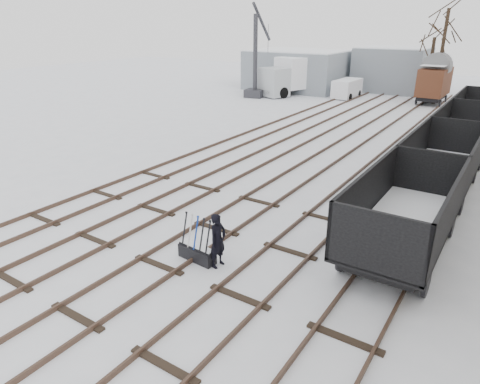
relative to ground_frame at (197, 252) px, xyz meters
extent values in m
plane|color=white|center=(-0.77, -0.94, -0.28)|extent=(120.00, 120.00, 0.00)
cube|color=black|center=(-7.49, 13.06, -0.21)|extent=(0.07, 52.00, 0.15)
cube|color=black|center=(-6.05, 13.06, -0.21)|extent=(0.07, 52.00, 0.15)
cube|color=black|center=(-6.77, 1.06, -0.26)|extent=(1.90, 0.20, 0.08)
cube|color=black|center=(-4.49, 13.06, -0.21)|extent=(0.07, 52.00, 0.15)
cube|color=black|center=(-3.05, 13.06, -0.21)|extent=(0.07, 52.00, 0.15)
cube|color=black|center=(-3.77, 1.06, -0.26)|extent=(1.90, 0.20, 0.08)
cube|color=black|center=(-1.49, 13.06, -0.21)|extent=(0.07, 52.00, 0.15)
cube|color=black|center=(-0.05, 13.06, -0.21)|extent=(0.07, 52.00, 0.15)
cube|color=black|center=(-0.77, 1.06, -0.26)|extent=(1.90, 0.20, 0.08)
cube|color=black|center=(1.51, 13.06, -0.21)|extent=(0.07, 52.00, 0.15)
cube|color=black|center=(2.95, 13.06, -0.21)|extent=(0.07, 52.00, 0.15)
cube|color=black|center=(2.23, 1.06, -0.26)|extent=(1.90, 0.20, 0.08)
cube|color=black|center=(4.51, 13.06, -0.21)|extent=(0.07, 52.00, 0.15)
cube|color=black|center=(5.95, 13.06, -0.21)|extent=(0.07, 52.00, 0.15)
cube|color=black|center=(5.23, 1.06, -0.26)|extent=(1.90, 0.20, 0.08)
cube|color=gray|center=(-13.77, 35.06, 1.72)|extent=(10.00, 8.00, 4.00)
cube|color=white|center=(-13.77, 35.06, 3.77)|extent=(9.80, 7.84, 0.10)
cube|color=gray|center=(-4.77, 39.06, 1.92)|extent=(7.00, 6.00, 4.40)
cube|color=white|center=(-4.77, 39.06, 4.17)|extent=(6.86, 5.88, 0.10)
cube|color=black|center=(0.00, 0.00, -0.06)|extent=(1.33, 0.53, 0.44)
cube|color=black|center=(0.00, 0.00, 0.18)|extent=(1.32, 0.42, 0.06)
cube|color=white|center=(0.00, 0.00, 0.22)|extent=(1.27, 0.37, 0.03)
cylinder|color=black|center=(-0.50, 0.04, 0.67)|extent=(0.08, 0.32, 1.08)
cylinder|color=silver|center=(-0.25, 0.02, 0.67)|extent=(0.08, 0.32, 1.08)
cylinder|color=#0B2D99|center=(0.00, 0.00, 0.67)|extent=(0.08, 0.32, 1.08)
cylinder|color=black|center=(0.25, -0.02, 0.67)|extent=(0.08, 0.32, 1.08)
cylinder|color=black|center=(0.50, -0.04, 0.67)|extent=(0.08, 0.32, 1.08)
imported|color=black|center=(0.75, 0.10, 0.59)|extent=(0.46, 0.67, 1.74)
cube|color=black|center=(5.23, 4.04, 0.43)|extent=(2.10, 5.77, 0.44)
cube|color=black|center=(5.23, 4.04, 0.64)|extent=(2.62, 6.55, 0.13)
cube|color=black|center=(3.97, 4.04, 1.52)|extent=(0.11, 6.55, 1.75)
cube|color=black|center=(6.48, 4.04, 1.52)|extent=(0.11, 6.55, 1.75)
cube|color=white|center=(5.23, 4.04, 0.75)|extent=(2.36, 6.29, 0.07)
cylinder|color=black|center=(4.03, 1.94, 0.10)|extent=(0.13, 0.76, 0.76)
cylinder|color=black|center=(6.43, 6.14, 0.10)|extent=(0.13, 0.76, 0.76)
cube|color=black|center=(5.23, 10.44, 0.43)|extent=(2.10, 5.77, 0.44)
cube|color=black|center=(5.23, 10.44, 0.64)|extent=(2.62, 6.55, 0.13)
cube|color=black|center=(3.97, 10.44, 1.52)|extent=(0.11, 6.55, 1.75)
cube|color=black|center=(6.48, 10.44, 1.52)|extent=(0.11, 6.55, 1.75)
cube|color=white|center=(5.23, 10.44, 0.75)|extent=(2.36, 6.29, 0.07)
cylinder|color=black|center=(4.03, 8.34, 0.10)|extent=(0.13, 0.76, 0.76)
cylinder|color=black|center=(6.43, 12.54, 0.10)|extent=(0.13, 0.76, 0.76)
cube|color=black|center=(5.23, 16.84, 0.43)|extent=(2.10, 5.77, 0.44)
cube|color=black|center=(5.23, 16.84, 0.64)|extent=(2.62, 6.55, 0.13)
cube|color=black|center=(3.97, 16.84, 1.52)|extent=(0.11, 6.55, 1.75)
cube|color=white|center=(5.23, 16.84, 0.75)|extent=(2.36, 6.29, 0.07)
cylinder|color=black|center=(4.03, 14.74, 0.10)|extent=(0.13, 0.76, 0.76)
cube|color=black|center=(5.23, 23.24, 0.43)|extent=(2.10, 5.77, 0.44)
cube|color=black|center=(5.23, 23.24, 0.64)|extent=(2.62, 6.55, 0.13)
cube|color=black|center=(3.97, 23.24, 1.52)|extent=(0.11, 6.55, 1.75)
cube|color=white|center=(5.23, 23.24, 0.75)|extent=(2.36, 6.29, 0.07)
cylinder|color=black|center=(4.03, 21.14, 0.10)|extent=(0.13, 0.76, 0.76)
cube|color=black|center=(0.56, 33.48, 0.31)|extent=(1.81, 4.03, 0.36)
cube|color=#502518|center=(0.56, 33.48, 1.67)|extent=(2.25, 4.58, 2.36)
cube|color=white|center=(0.56, 33.48, 3.17)|extent=(2.03, 4.35, 0.04)
cylinder|color=black|center=(-0.44, 32.02, 0.03)|extent=(0.11, 0.64, 0.64)
cylinder|color=black|center=(1.56, 34.93, 0.03)|extent=(0.11, 0.64, 0.64)
cube|color=black|center=(-12.19, 31.41, 0.31)|extent=(4.03, 8.09, 0.32)
cube|color=#ACB2B6|center=(-12.19, 28.41, 1.16)|extent=(3.16, 2.90, 2.68)
cube|color=white|center=(-12.19, 32.27, 1.86)|extent=(4.45, 6.16, 3.00)
cube|color=white|center=(-12.19, 32.27, 3.38)|extent=(4.36, 6.04, 0.04)
cylinder|color=black|center=(-13.37, 28.62, 0.25)|extent=(0.32, 1.07, 1.07)
cylinder|color=black|center=(-11.01, 34.41, 0.25)|extent=(0.32, 1.07, 1.07)
cube|color=white|center=(-7.04, 32.19, 0.62)|extent=(1.81, 4.01, 1.63)
cube|color=white|center=(-7.04, 32.19, 1.45)|extent=(1.76, 3.92, 0.04)
cylinder|color=black|center=(-7.85, 30.93, 0.03)|extent=(0.20, 0.63, 0.63)
cylinder|color=black|center=(-6.23, 33.46, 0.03)|extent=(0.20, 0.63, 0.63)
cube|color=#2D2E33|center=(-14.75, 27.51, 0.10)|extent=(2.02, 2.02, 0.77)
cylinder|color=#2D2E33|center=(-14.75, 27.51, 3.55)|extent=(0.42, 0.42, 7.66)
cylinder|color=#2D2E33|center=(-14.75, 29.23, 6.61)|extent=(1.22, 4.84, 3.53)
cylinder|color=black|center=(-14.75, 31.24, 4.31)|extent=(0.04, 0.04, 4.31)
cylinder|color=black|center=(-0.27, 35.02, 2.55)|extent=(0.30, 0.30, 5.67)
cylinder|color=black|center=(0.74, 33.63, 3.75)|extent=(0.30, 0.30, 8.06)
camera|label=1|loc=(7.63, -9.11, 6.79)|focal=32.00mm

